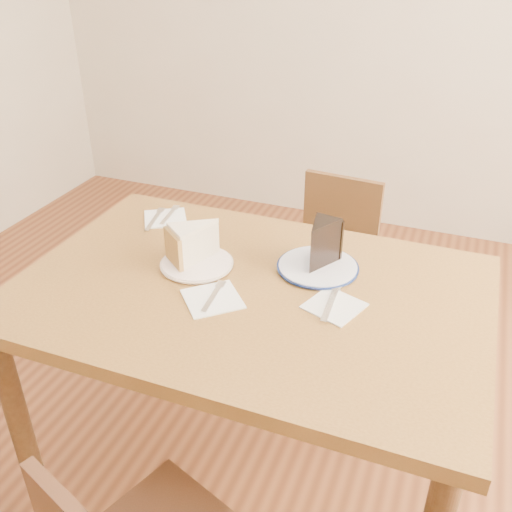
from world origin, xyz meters
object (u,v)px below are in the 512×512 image
object	(u,v)px
chocolate_cake	(319,246)
carrot_cake	(197,243)
table	(250,318)
plate_navy	(318,267)
chair_far	(328,264)
plate_cream	(197,264)

from	to	relation	value
chocolate_cake	carrot_cake	bearing A→B (deg)	24.61
table	plate_navy	world-z (taller)	plate_navy
carrot_cake	chocolate_cake	xyz separation A→B (m)	(0.32, 0.08, 0.01)
plate_navy	chocolate_cake	bearing A→B (deg)	91.59
chair_far	carrot_cake	xyz separation A→B (m)	(-0.21, -0.67, 0.40)
plate_navy	chocolate_cake	distance (m)	0.06
plate_navy	carrot_cake	distance (m)	0.33
chair_far	chocolate_cake	bearing A→B (deg)	105.47
chocolate_cake	table	bearing A→B (deg)	58.31
plate_navy	carrot_cake	world-z (taller)	carrot_cake
table	plate_navy	size ratio (longest dim) A/B	5.65
carrot_cake	plate_navy	bearing A→B (deg)	52.77
chair_far	table	bearing A→B (deg)	92.72
plate_navy	plate_cream	bearing A→B (deg)	-161.63
chair_far	carrot_cake	distance (m)	0.81
chair_far	plate_navy	distance (m)	0.69
chair_far	plate_cream	bearing A→B (deg)	78.57
chair_far	chocolate_cake	xyz separation A→B (m)	(0.11, -0.59, 0.41)
table	carrot_cake	distance (m)	0.25
carrot_cake	chocolate_cake	bearing A→B (deg)	53.28
table	chocolate_cake	world-z (taller)	chocolate_cake
plate_navy	carrot_cake	xyz separation A→B (m)	(-0.32, -0.08, 0.05)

